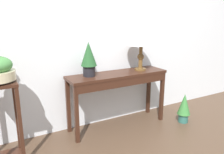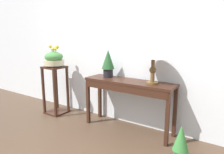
{
  "view_description": "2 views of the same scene",
  "coord_description": "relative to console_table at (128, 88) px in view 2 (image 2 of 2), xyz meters",
  "views": [
    {
      "loc": [
        -1.36,
        -1.25,
        1.43
      ],
      "look_at": [
        0.01,
        1.24,
        0.67
      ],
      "focal_mm": 36.15,
      "sensor_mm": 36.0,
      "label": 1
    },
    {
      "loc": [
        1.45,
        -1.33,
        1.36
      ],
      "look_at": [
        -0.19,
        1.12,
        0.77
      ],
      "focal_mm": 33.25,
      "sensor_mm": 36.0,
      "label": 2
    }
  ],
  "objects": [
    {
      "name": "back_wall_with_art",
      "position": [
        -0.06,
        0.29,
        0.77
      ],
      "size": [
        9.0,
        0.1,
        2.8
      ],
      "color": "silver",
      "rests_on": "ground"
    },
    {
      "name": "console_table",
      "position": [
        0.0,
        0.0,
        0.0
      ],
      "size": [
        1.32,
        0.36,
        0.74
      ],
      "color": "#381E14",
      "rests_on": "ground"
    },
    {
      "name": "table_lamp",
      "position": [
        0.35,
        0.02,
        0.53
      ],
      "size": [
        0.38,
        0.38,
        0.55
      ],
      "color": "brown",
      "rests_on": "console_table"
    },
    {
      "name": "potted_plant_on_console",
      "position": [
        -0.38,
        0.06,
        0.33
      ],
      "size": [
        0.19,
        0.19,
        0.41
      ],
      "color": "black",
      "rests_on": "console_table"
    },
    {
      "name": "pedestal_stand_left",
      "position": [
        -1.39,
        -0.11,
        -0.21
      ],
      "size": [
        0.34,
        0.34,
        0.84
      ],
      "color": "#381E14",
      "rests_on": "ground"
    },
    {
      "name": "planter_bowl_wide",
      "position": [
        -1.39,
        -0.11,
        0.34
      ],
      "size": [
        0.34,
        0.34,
        0.37
      ],
      "color": "beige",
      "rests_on": "pedestal_stand_left"
    },
    {
      "name": "potted_plant_floor",
      "position": [
        0.86,
        -0.34,
        -0.4
      ],
      "size": [
        0.18,
        0.18,
        0.42
      ],
      "color": "#2D665B",
      "rests_on": "ground"
    }
  ]
}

